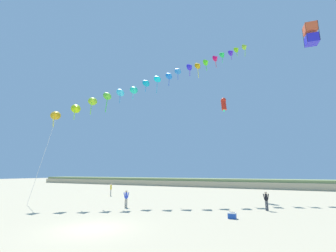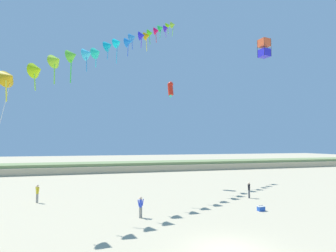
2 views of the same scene
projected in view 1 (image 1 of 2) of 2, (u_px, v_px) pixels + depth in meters
ground_plane at (93, 229)px, 13.42m from camera, size 240.00×240.00×0.00m
dune_ridge at (234, 183)px, 51.19m from camera, size 120.00×8.10×1.85m
person_near_left at (266, 199)px, 19.90m from camera, size 0.52×0.39×1.64m
person_near_right at (111, 189)px, 32.44m from camera, size 0.47×0.50×1.74m
person_mid_center at (126, 197)px, 21.75m from camera, size 0.55×0.29×1.61m
kite_banner_string at (174, 72)px, 33.99m from camera, size 20.23×26.36×27.12m
large_kite_low_lead at (311, 34)px, 24.86m from camera, size 1.42×1.42×2.39m
large_kite_mid_trail at (224, 104)px, 33.80m from camera, size 1.14×1.13×2.30m
beach_cooler at (232, 216)px, 16.41m from camera, size 0.58×0.41×0.46m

